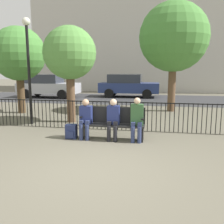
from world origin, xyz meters
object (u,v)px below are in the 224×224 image
(tree_2, at_px, (174,37))
(tree_0, at_px, (19,54))
(seated_person_1, at_px, (113,117))
(lamp_post, at_px, (28,55))
(park_bench, at_px, (112,122))
(seated_person_0, at_px, (86,117))
(seated_person_2, at_px, (137,117))
(tree_1, at_px, (70,54))
(parked_car_0, at_px, (128,85))
(parked_car_1, at_px, (48,85))
(backpack, at_px, (71,132))

(tree_2, bearing_deg, tree_0, -165.90)
(seated_person_1, xyz_separation_m, lamp_post, (-3.32, 1.54, 1.82))
(park_bench, distance_m, seated_person_0, 0.79)
(seated_person_2, relative_size, tree_1, 0.34)
(seated_person_2, bearing_deg, lamp_post, 158.94)
(parked_car_0, distance_m, parked_car_1, 5.68)
(backpack, relative_size, tree_2, 0.08)
(seated_person_2, xyz_separation_m, parked_car_0, (-1.53, 10.99, 0.17))
(park_bench, bearing_deg, seated_person_0, -170.16)
(tree_1, relative_size, lamp_post, 0.95)
(tree_1, height_order, lamp_post, lamp_post)
(seated_person_1, bearing_deg, tree_2, 70.75)
(backpack, distance_m, lamp_post, 3.48)
(tree_1, relative_size, tree_2, 0.71)
(seated_person_0, height_order, backpack, seated_person_0)
(seated_person_1, xyz_separation_m, tree_0, (-4.92, 3.66, 1.98))
(seated_person_0, distance_m, lamp_post, 3.46)
(backpack, xyz_separation_m, lamp_post, (-2.09, 1.61, 2.27))
(park_bench, height_order, seated_person_2, seated_person_2)
(seated_person_0, bearing_deg, lamp_post, 148.52)
(lamp_post, bearing_deg, park_bench, -23.22)
(seated_person_0, distance_m, parked_car_1, 11.19)
(seated_person_2, bearing_deg, seated_person_1, -179.76)
(seated_person_1, bearing_deg, seated_person_0, -179.91)
(seated_person_0, distance_m, parked_car_0, 11.00)
(seated_person_1, distance_m, parked_car_1, 11.61)
(tree_1, xyz_separation_m, parked_car_1, (-4.39, 7.54, -1.70))
(seated_person_2, xyz_separation_m, tree_0, (-5.59, 3.66, 1.96))
(seated_person_0, height_order, seated_person_1, seated_person_1)
(seated_person_1, distance_m, lamp_post, 4.08)
(seated_person_1, height_order, parked_car_1, parked_car_1)
(lamp_post, distance_m, parked_car_1, 8.87)
(seated_person_0, bearing_deg, seated_person_1, 0.09)
(park_bench, bearing_deg, backpack, -170.26)
(tree_2, relative_size, parked_car_1, 1.20)
(tree_0, xyz_separation_m, tree_2, (6.80, 1.71, 0.78))
(tree_0, bearing_deg, parked_car_1, 103.66)
(tree_2, bearing_deg, parked_car_0, 115.96)
(park_bench, xyz_separation_m, tree_2, (1.92, 5.24, 2.93))
(parked_car_0, bearing_deg, tree_1, -97.32)
(seated_person_2, distance_m, backpack, 1.95)
(backpack, height_order, tree_2, tree_2)
(seated_person_0, distance_m, seated_person_1, 0.81)
(park_bench, bearing_deg, parked_car_1, 123.58)
(backpack, xyz_separation_m, parked_car_0, (0.36, 11.06, 0.64))
(park_bench, bearing_deg, seated_person_2, -10.28)
(park_bench, relative_size, seated_person_1, 1.57)
(backpack, xyz_separation_m, tree_0, (-3.70, 3.73, 2.43))
(park_bench, relative_size, parked_car_1, 0.44)
(backpack, bearing_deg, seated_person_0, 9.56)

